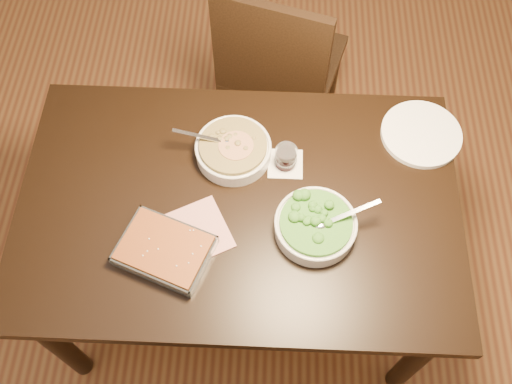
{
  "coord_description": "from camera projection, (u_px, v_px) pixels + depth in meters",
  "views": [
    {
      "loc": [
        0.09,
        -0.84,
        2.34
      ],
      "look_at": [
        0.05,
        0.01,
        0.8
      ],
      "focal_mm": 40.0,
      "sensor_mm": 36.0,
      "label": 1
    }
  ],
  "objects": [
    {
      "name": "baking_dish",
      "position": [
        165.0,
        250.0,
        1.69
      ],
      "size": [
        0.32,
        0.28,
        0.05
      ],
      "rotation": [
        0.0,
        0.0,
        -0.36
      ],
      "color": "silver",
      "rests_on": "table"
    },
    {
      "name": "wine_tumbler",
      "position": [
        286.0,
        157.0,
        1.83
      ],
      "size": [
        0.07,
        0.07,
        0.08
      ],
      "color": "black",
      "rests_on": "coaster"
    },
    {
      "name": "table",
      "position": [
        239.0,
        216.0,
        1.88
      ],
      "size": [
        1.4,
        0.9,
        0.75
      ],
      "color": "black",
      "rests_on": "ground"
    },
    {
      "name": "magazine_a",
      "position": [
        185.0,
        237.0,
        1.74
      ],
      "size": [
        0.32,
        0.29,
        0.01
      ],
      "primitive_type": "cube",
      "rotation": [
        0.0,
        0.0,
        0.48
      ],
      "color": "#BF363B",
      "rests_on": "table"
    },
    {
      "name": "coaster",
      "position": [
        285.0,
        164.0,
        1.87
      ],
      "size": [
        0.11,
        0.11,
        0.0
      ],
      "primitive_type": "cube",
      "color": "white",
      "rests_on": "table"
    },
    {
      "name": "chair_far",
      "position": [
        278.0,
        66.0,
        2.35
      ],
      "size": [
        0.56,
        0.56,
        0.96
      ],
      "rotation": [
        0.0,
        0.0,
        2.85
      ],
      "color": "black",
      "rests_on": "ground"
    },
    {
      "name": "stew_bowl",
      "position": [
        233.0,
        149.0,
        1.86
      ],
      "size": [
        0.28,
        0.25,
        0.09
      ],
      "color": "silver",
      "rests_on": "table"
    },
    {
      "name": "ground",
      "position": [
        243.0,
        284.0,
        2.45
      ],
      "size": [
        4.0,
        4.0,
        0.0
      ],
      "primitive_type": "plane",
      "color": "#4A2515",
      "rests_on": "ground"
    },
    {
      "name": "dinner_plate",
      "position": [
        421.0,
        134.0,
        1.92
      ],
      "size": [
        0.27,
        0.27,
        0.02
      ],
      "primitive_type": "cylinder",
      "color": "white",
      "rests_on": "table"
    },
    {
      "name": "broccoli_bowl",
      "position": [
        315.0,
        225.0,
        1.72
      ],
      "size": [
        0.28,
        0.25,
        0.1
      ],
      "color": "silver",
      "rests_on": "table"
    }
  ]
}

